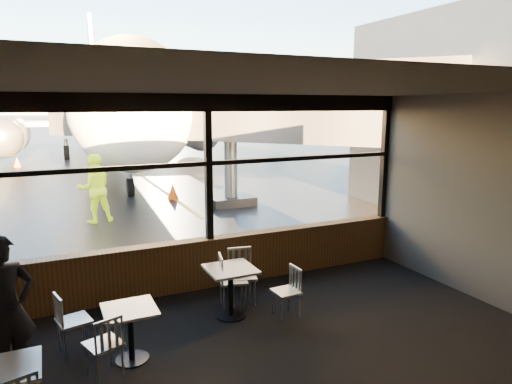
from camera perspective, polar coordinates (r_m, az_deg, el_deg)
ground_plane at (r=127.68m, az=-24.08°, el=8.36°), size 520.00×520.00×0.00m
carpet_floor at (r=6.24m, az=4.18°, el=-21.15°), size 8.00×6.00×0.01m
ceiling at (r=5.30m, az=4.71°, el=12.83°), size 8.00×6.00×0.04m
window_sill at (r=8.54m, az=-5.74°, el=-8.83°), size 8.00×0.28×0.90m
window_header at (r=8.05m, az=-6.13°, el=11.02°), size 8.00×0.18×0.30m
mullion_centre at (r=8.12m, az=-5.97°, el=2.88°), size 0.12×0.12×2.60m
mullion_right at (r=10.11m, az=15.75°, el=4.08°), size 0.12×0.12×2.60m
window_transom at (r=8.11m, az=-5.98°, el=3.58°), size 8.00×0.10×0.08m
airliner at (r=29.98m, az=-18.62°, el=14.93°), size 33.82×39.69×11.53m
jet_bridge at (r=14.54m, az=0.38°, el=6.99°), size 8.81×10.77×4.70m
cafe_table_near at (r=7.37m, az=-3.17°, el=-12.42°), size 0.74×0.74×0.81m
cafe_table_mid at (r=6.44m, az=-15.38°, el=-16.79°), size 0.67×0.67×0.73m
chair_near_e at (r=7.39m, az=3.75°, el=-12.38°), size 0.46×0.46×0.81m
chair_near_w at (r=7.65m, az=-2.89°, el=-11.06°), size 0.61×0.61×0.92m
chair_near_n at (r=7.80m, az=-1.78°, el=-10.56°), size 0.61×0.61×0.94m
chair_mid_s at (r=6.19m, az=-18.55°, el=-17.66°), size 0.57×0.57×0.83m
chair_mid_w at (r=6.88m, az=-21.80°, el=-14.79°), size 0.56×0.56×0.85m
passenger at (r=6.26m, az=-28.77°, el=-12.96°), size 0.80×0.68×1.86m
ground_crew at (r=13.77m, az=-19.54°, el=0.42°), size 1.04×0.85×1.96m
cone_nose at (r=16.57m, az=-10.36°, el=0.05°), size 0.40×0.40×0.55m
cone_wing at (r=28.13m, az=-27.69°, el=3.34°), size 0.39×0.39×0.54m
terminal_annex at (r=16.17m, az=26.62°, el=8.56°), size 5.00×7.00×6.00m
hangar_mid at (r=192.63m, az=-24.64°, el=10.31°), size 38.00×15.00×10.00m
hangar_right at (r=195.90m, az=-6.48°, el=11.49°), size 50.00×20.00×12.00m
fuel_tank_c at (r=189.75m, az=-27.63°, el=9.47°), size 8.00×8.00×6.00m
treeline at (r=217.64m, az=-24.74°, el=10.51°), size 360.00×3.00×12.00m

